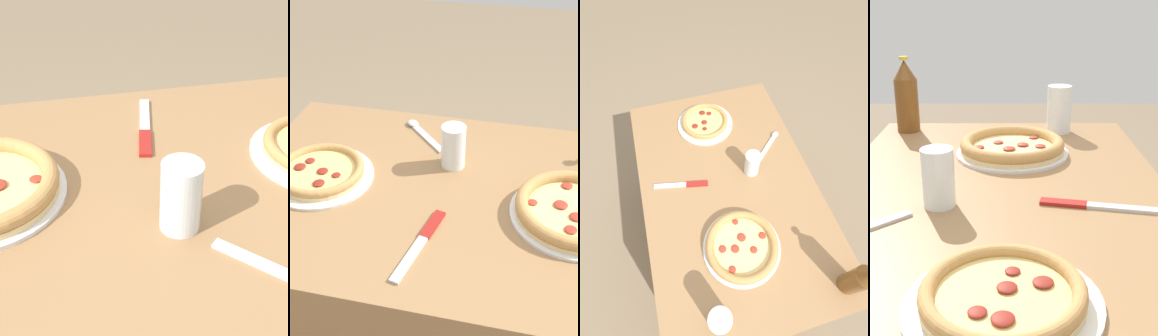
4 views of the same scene
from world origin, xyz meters
TOP-DOWN VIEW (x-y plane):
  - ground_plane at (0.00, 0.00)m, footprint 8.00×8.00m
  - table at (0.00, 0.00)m, footprint 1.18×0.76m
  - pizza_veggie at (-0.38, -0.01)m, footprint 0.28×0.28m
  - pizza_pepperoni at (0.27, -0.03)m, footprint 0.30×0.30m
  - glass_water at (-0.05, 0.12)m, footprint 0.07×0.07m
  - glass_orange_juice at (0.49, -0.17)m, footprint 0.07×0.07m
  - beer_bottle at (0.50, 0.29)m, footprint 0.07×0.07m
  - knife at (-0.06, -0.19)m, footprint 0.07×0.24m
  - spoon at (-0.18, 0.27)m, footprint 0.15×0.16m

SIDE VIEW (x-z plane):
  - ground_plane at x=0.00m, z-range 0.00..0.00m
  - table at x=0.00m, z-range 0.00..0.71m
  - knife at x=-0.06m, z-range 0.71..0.71m
  - spoon at x=-0.18m, z-range 0.70..0.72m
  - pizza_veggie at x=-0.38m, z-range 0.71..0.74m
  - pizza_pepperoni at x=0.27m, z-range 0.71..0.75m
  - glass_water at x=-0.05m, z-range 0.70..0.82m
  - glass_orange_juice at x=0.49m, z-range 0.70..0.85m
  - beer_bottle at x=0.50m, z-range 0.70..0.93m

